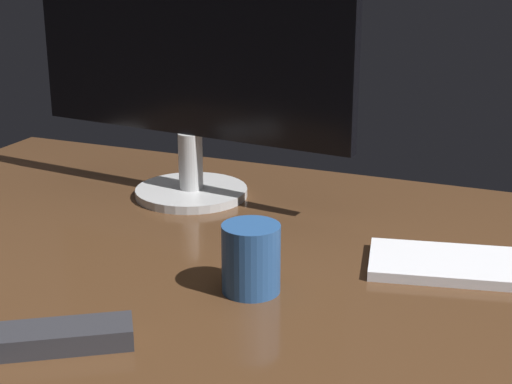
{
  "coord_description": "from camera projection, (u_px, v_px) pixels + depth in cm",
  "views": [
    {
      "loc": [
        40.56,
        -95.77,
        45.45
      ],
      "look_at": [
        -2.5,
        8.49,
        8.0
      ],
      "focal_mm": 55.48,
      "sensor_mm": 36.0,
      "label": 1
    }
  ],
  "objects": [
    {
      "name": "desk",
      "position": [
        249.0,
        258.0,
        1.13
      ],
      "size": [
        140.0,
        84.0,
        2.0
      ],
      "primitive_type": "cube",
      "color": "#4C301C",
      "rests_on": "ground"
    },
    {
      "name": "monitor",
      "position": [
        188.0,
        52.0,
        1.28
      ],
      "size": [
        58.67,
        19.18,
        45.38
      ],
      "rotation": [
        0.0,
        0.0,
        -0.11
      ],
      "color": "#BCBCBC",
      "rests_on": "desk"
    },
    {
      "name": "tv_remote",
      "position": [
        57.0,
        337.0,
        0.86
      ],
      "size": [
        16.52,
        13.32,
        2.43
      ],
      "primitive_type": "cube",
      "rotation": [
        0.0,
        0.0,
        0.58
      ],
      "color": "#2D2D33",
      "rests_on": "desk"
    },
    {
      "name": "coffee_mug",
      "position": [
        251.0,
        258.0,
        0.99
      ],
      "size": [
        7.4,
        7.4,
        8.88
      ],
      "primitive_type": "cylinder",
      "color": "#28518C",
      "rests_on": "desk"
    }
  ]
}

